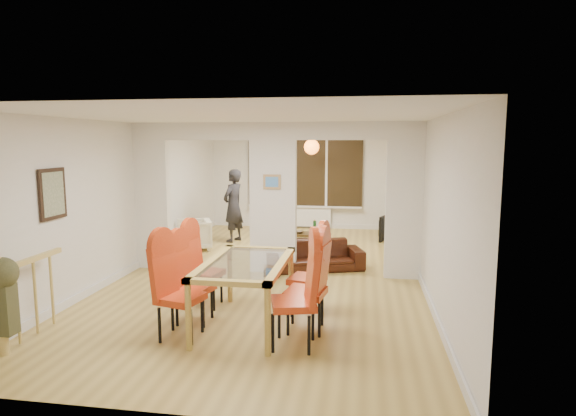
% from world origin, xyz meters
% --- Properties ---
extents(floor, '(5.00, 9.00, 0.01)m').
position_xyz_m(floor, '(0.00, 0.00, 0.00)').
color(floor, tan).
rests_on(floor, ground).
extents(room_walls, '(5.00, 9.00, 2.60)m').
position_xyz_m(room_walls, '(0.00, 0.00, 1.30)').
color(room_walls, silver).
rests_on(room_walls, floor).
extents(divider_wall, '(5.00, 0.18, 2.60)m').
position_xyz_m(divider_wall, '(0.00, 0.00, 1.30)').
color(divider_wall, white).
rests_on(divider_wall, floor).
extents(bay_window_blinds, '(3.00, 0.08, 1.80)m').
position_xyz_m(bay_window_blinds, '(0.00, 4.44, 1.50)').
color(bay_window_blinds, black).
rests_on(bay_window_blinds, room_walls).
extents(radiator, '(1.40, 0.08, 0.50)m').
position_xyz_m(radiator, '(0.00, 4.40, 0.30)').
color(radiator, white).
rests_on(radiator, floor).
extents(pendant_light, '(0.36, 0.36, 0.36)m').
position_xyz_m(pendant_light, '(0.30, 3.30, 2.15)').
color(pendant_light, orange).
rests_on(pendant_light, room_walls).
extents(stair_newel, '(0.40, 1.20, 1.10)m').
position_xyz_m(stair_newel, '(-2.25, -3.20, 0.55)').
color(stair_newel, tan).
rests_on(stair_newel, floor).
extents(wall_poster, '(0.04, 0.52, 0.67)m').
position_xyz_m(wall_poster, '(-2.47, -2.40, 1.60)').
color(wall_poster, gray).
rests_on(wall_poster, room_walls).
extents(pillar_photo, '(0.30, 0.03, 0.25)m').
position_xyz_m(pillar_photo, '(0.00, -0.10, 1.60)').
color(pillar_photo, '#4C8CD8').
rests_on(pillar_photo, divider_wall).
extents(dining_table, '(0.98, 1.75, 0.82)m').
position_xyz_m(dining_table, '(0.12, -2.45, 0.41)').
color(dining_table, '#B39342').
rests_on(dining_table, floor).
extents(dining_chair_la, '(0.55, 0.55, 1.13)m').
position_xyz_m(dining_chair_la, '(-0.53, -2.96, 0.57)').
color(dining_chair_la, '#BC3513').
rests_on(dining_chair_la, floor).
extents(dining_chair_lb, '(0.50, 0.50, 1.05)m').
position_xyz_m(dining_chair_lb, '(-0.55, -2.46, 0.52)').
color(dining_chair_lb, '#BC3513').
rests_on(dining_chair_lb, floor).
extents(dining_chair_lc, '(0.52, 0.52, 1.08)m').
position_xyz_m(dining_chair_lc, '(-0.61, -1.86, 0.54)').
color(dining_chair_lc, '#BC3513').
rests_on(dining_chair_lc, floor).
extents(dining_chair_ra, '(0.58, 0.58, 1.19)m').
position_xyz_m(dining_chair_ra, '(0.80, -2.99, 0.59)').
color(dining_chair_ra, '#BC3513').
rests_on(dining_chair_ra, floor).
extents(dining_chair_rb, '(0.52, 0.52, 1.13)m').
position_xyz_m(dining_chair_rb, '(0.87, -2.51, 0.56)').
color(dining_chair_rb, '#BC3513').
rests_on(dining_chair_rb, floor).
extents(dining_chair_rc, '(0.52, 0.52, 1.10)m').
position_xyz_m(dining_chair_rc, '(0.82, -1.92, 0.55)').
color(dining_chair_rc, '#BC3513').
rests_on(dining_chair_rc, floor).
extents(sofa, '(1.87, 1.18, 0.51)m').
position_xyz_m(sofa, '(0.67, 0.32, 0.25)').
color(sofa, black).
rests_on(sofa, floor).
extents(armchair, '(0.90, 0.92, 0.64)m').
position_xyz_m(armchair, '(-2.00, 1.51, 0.32)').
color(armchair, '#EAE5C6').
rests_on(armchair, floor).
extents(person, '(0.70, 0.58, 1.66)m').
position_xyz_m(person, '(-1.39, 2.44, 0.83)').
color(person, black).
rests_on(person, floor).
extents(television, '(1.00, 0.48, 0.59)m').
position_xyz_m(television, '(2.00, 3.33, 0.29)').
color(television, black).
rests_on(television, floor).
extents(coffee_table, '(0.98, 0.65, 0.21)m').
position_xyz_m(coffee_table, '(0.29, 2.63, 0.10)').
color(coffee_table, '#342511').
rests_on(coffee_table, floor).
extents(bottle, '(0.07, 0.07, 0.29)m').
position_xyz_m(bottle, '(0.45, 2.72, 0.35)').
color(bottle, '#143F19').
rests_on(bottle, coffee_table).
extents(bowl, '(0.21, 0.21, 0.05)m').
position_xyz_m(bowl, '(0.11, 2.58, 0.23)').
color(bowl, '#342511').
rests_on(bowl, coffee_table).
extents(shoes, '(0.26, 0.29, 0.11)m').
position_xyz_m(shoes, '(0.03, -0.23, 0.05)').
color(shoes, black).
rests_on(shoes, floor).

